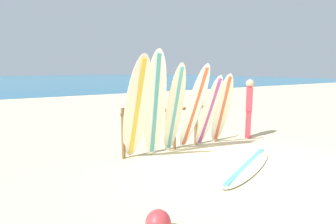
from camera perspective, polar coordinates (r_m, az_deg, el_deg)
ground_plane at (r=6.12m, az=14.97°, el=-11.09°), size 120.00×120.00×0.00m
ocean_water at (r=62.00m, az=-29.07°, el=5.88°), size 120.00×80.00×0.01m
surfboard_rack at (r=7.04m, az=1.33°, el=-2.06°), size 2.95×0.09×1.19m
surfboard_leaning_far_left at (r=5.98m, az=-6.58°, el=0.53°), size 0.65×1.12×2.39m
surfboard_leaning_left at (r=6.22m, az=-2.73°, el=1.46°), size 0.61×0.68×2.51m
surfboard_leaning_center_left at (r=6.52m, az=1.35°, el=0.52°), size 0.52×0.79×2.22m
surfboard_leaning_center at (r=6.81m, az=5.44°, el=0.79°), size 0.60×1.01×2.21m
surfboard_leaning_center_right at (r=7.16m, az=8.50°, el=0.03°), size 0.56×0.86×1.94m
surfboard_leaning_right at (r=7.56m, az=11.16°, el=0.54°), size 0.62×0.80×1.97m
surfboard_lying_on_sand at (r=6.17m, az=16.12°, el=-10.63°), size 2.78×1.70×0.08m
beachgoer_standing at (r=8.54m, az=16.54°, el=1.22°), size 0.33×0.33×1.77m
beach_ball at (r=3.68m, az=-2.06°, el=-22.08°), size 0.33×0.33×0.33m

